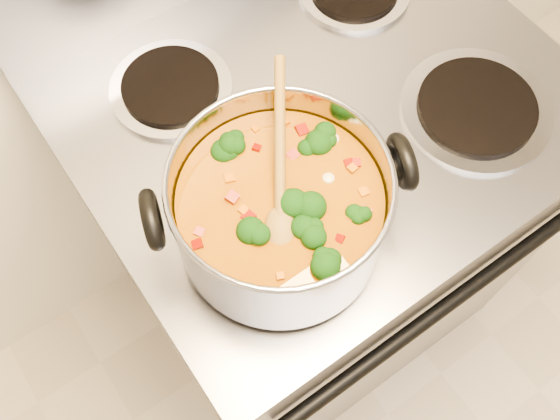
% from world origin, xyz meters
% --- Properties ---
extents(electric_range, '(0.78, 0.71, 1.08)m').
position_xyz_m(electric_range, '(0.02, 1.16, 0.47)').
color(electric_range, gray).
rests_on(electric_range, ground).
extents(stockpot, '(0.34, 0.28, 0.17)m').
position_xyz_m(stockpot, '(-0.17, 1.00, 1.01)').
color(stockpot, '#A4A4AB').
rests_on(stockpot, electric_range).
extents(wooden_spoon, '(0.17, 0.22, 0.08)m').
position_xyz_m(wooden_spoon, '(-0.17, 1.01, 1.06)').
color(wooden_spoon, brown).
rests_on(wooden_spoon, stockpot).
extents(cooktop_crumbs, '(0.25, 0.06, 0.01)m').
position_xyz_m(cooktop_crumbs, '(-0.21, 1.10, 0.92)').
color(cooktop_crumbs, black).
rests_on(cooktop_crumbs, electric_range).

